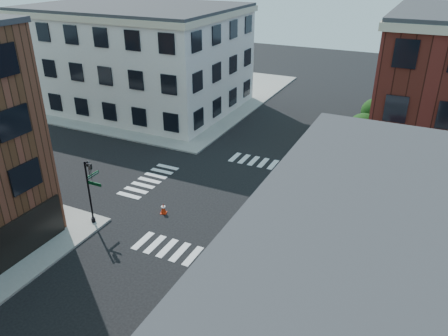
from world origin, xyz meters
TOP-DOWN VIEW (x-y plane):
  - ground at (0.00, 0.00)m, footprint 120.00×120.00m
  - sidewalk_nw at (-21.00, 21.00)m, footprint 30.00×30.00m
  - building_nw at (-19.00, 16.00)m, footprint 22.00×16.00m
  - tree_near at (7.56, 9.98)m, footprint 2.69×2.69m
  - tree_far at (7.56, 15.98)m, footprint 2.43×2.43m
  - signal_pole at (-6.72, -6.68)m, footprint 1.29×1.24m
  - box_truck at (9.20, -2.62)m, footprint 8.49×3.15m
  - traffic_cone at (-3.31, -3.66)m, footprint 0.53×0.53m

SIDE VIEW (x-z plane):
  - ground at x=0.00m, z-range 0.00..0.00m
  - sidewalk_nw at x=-21.00m, z-range 0.00..0.15m
  - traffic_cone at x=-3.31m, z-range -0.01..0.76m
  - box_truck at x=9.20m, z-range 0.08..3.85m
  - signal_pole at x=-6.72m, z-range 0.56..5.16m
  - tree_far at x=7.56m, z-range 0.84..4.91m
  - tree_near at x=7.56m, z-range 0.91..5.41m
  - building_nw at x=-19.00m, z-range 0.00..11.00m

